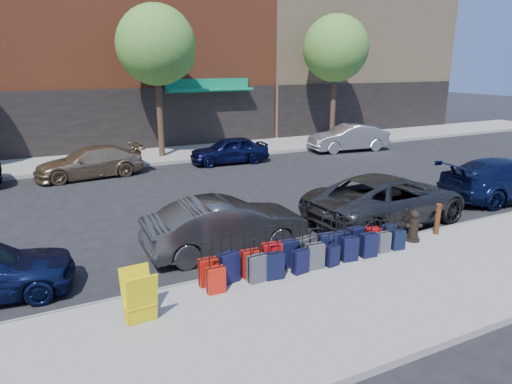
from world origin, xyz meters
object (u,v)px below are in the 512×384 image
car_near_3 (508,179)px  bollard (438,219)px  tree_center (159,47)px  car_far_2 (229,150)px  suitcase_front_5 (305,250)px  car_near_2 (388,199)px  car_near_1 (227,225)px  car_far_3 (348,138)px  car_far_1 (90,162)px  display_rack (139,297)px  tree_right (338,50)px  fire_hydrant (414,227)px

car_near_3 → bollard: bearing=115.0°
tree_center → car_far_2: size_ratio=1.93×
suitcase_front_5 → car_near_2: car_near_2 is taller
bollard → car_near_1: (-5.46, 1.83, 0.10)m
car_far_3 → car_far_1: bearing=-82.7°
car_near_1 → car_far_1: 10.15m
display_rack → car_far_2: 14.38m
tree_right → car_near_2: 15.26m
suitcase_front_5 → car_far_2: (3.17, 11.70, 0.17)m
display_rack → car_far_3: size_ratio=0.22×
car_far_2 → tree_right: bearing=112.6°
car_near_1 → car_near_3: 10.68m
tree_right → car_near_1: 18.19m
car_near_3 → car_far_2: size_ratio=1.34×
tree_right → display_rack: (-15.21, -15.04, -4.78)m
car_far_1 → car_far_2: 6.41m
tree_center → car_near_2: tree_center is taller
car_near_1 → car_far_3: 15.24m
tree_center → tree_right: bearing=0.0°
tree_center → bollard: size_ratio=8.52×
car_near_3 → car_near_2: bearing=97.4°
bollard → car_near_2: car_near_2 is taller
bollard → car_near_1: car_near_1 is taller
car_far_2 → car_far_3: (7.19, 0.06, 0.09)m
display_rack → car_far_1: bearing=83.2°
suitcase_front_5 → car_far_3: 15.67m
tree_right → bollard: size_ratio=8.52×
car_near_2 → car_far_2: size_ratio=1.41×
tree_center → fire_hydrant: bearing=-79.7°
bollard → car_far_3: (6.09, 11.77, 0.14)m
car_near_3 → car_far_2: 11.89m
tree_right → car_near_1: (-12.40, -12.45, -4.72)m
bollard → car_near_3: size_ratio=0.17×
fire_hydrant → car_far_3: 13.78m
fire_hydrant → car_near_3: bearing=39.5°
tree_right → car_far_2: size_ratio=1.93×
tree_right → car_far_1: (-14.45, -2.51, -4.77)m
tree_center → display_rack: tree_center is taller
car_near_2 → car_far_3: (6.36, 10.11, -0.01)m
car_near_3 → car_far_1: car_near_3 is taller
bollard → car_far_2: bearing=95.4°
car_near_1 → car_far_1: size_ratio=0.95×
tree_center → car_far_3: bearing=-14.6°
display_rack → car_far_2: car_far_2 is taller
tree_center → fire_hydrant: (2.61, -14.36, -4.88)m
tree_right → car_far_2: (-8.04, -2.58, -4.77)m
tree_right → bollard: (-6.94, -14.28, -4.82)m
suitcase_front_5 → display_rack: 4.08m
suitcase_front_5 → car_near_3: size_ratio=0.20×
fire_hydrant → car_far_1: bearing=142.9°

